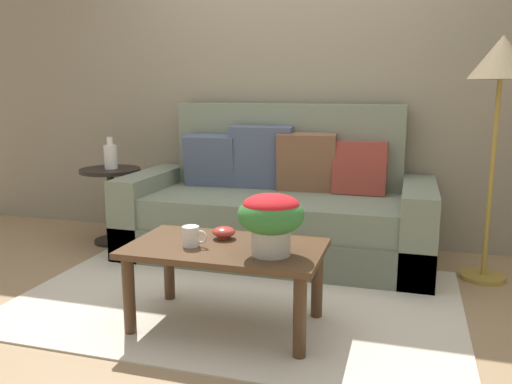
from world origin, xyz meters
The scene contains 11 objects.
ground_plane centered at (0.00, 0.00, 0.00)m, with size 14.00×14.00×0.00m, color #997A56.
wall_back centered at (0.00, 1.31, 1.31)m, with size 6.40×0.12×2.61m, color gray.
area_rug centered at (0.00, -0.09, 0.01)m, with size 2.55×1.68×0.01m, color beige.
couch centered at (0.01, 0.82, 0.34)m, with size 2.22×0.94×1.11m.
coffee_table centered at (0.05, -0.44, 0.37)m, with size 1.00×0.58×0.44m.
side_table centered at (-1.34, 0.74, 0.42)m, with size 0.47×0.47×0.61m.
floor_lamp centered at (1.44, 0.69, 1.32)m, with size 0.39×0.39×1.55m.
potted_plant centered at (0.31, -0.52, 0.63)m, with size 0.32×0.32×0.30m.
coffee_mug centered at (-0.11, -0.50, 0.49)m, with size 0.13×0.09×0.10m.
snack_bowl centered at (0.00, -0.32, 0.48)m, with size 0.12×0.12×0.06m.
table_vase centered at (-1.33, 0.74, 0.71)m, with size 0.10×0.10×0.25m.
Camera 1 is at (0.93, -2.87, 1.23)m, focal length 36.82 mm.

